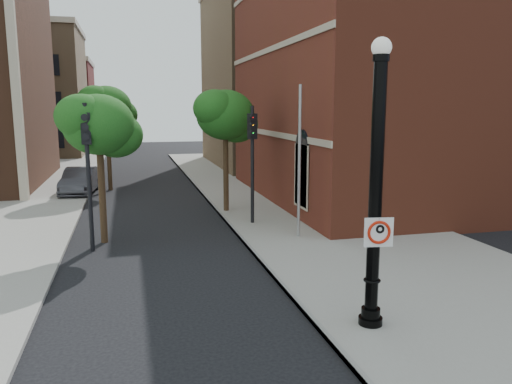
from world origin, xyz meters
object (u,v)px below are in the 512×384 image
object	(u,v)px
no_parking_sign	(379,232)
traffic_signal_right	(252,146)
lamppost	(375,201)
parked_car	(80,181)
traffic_signal_left	(87,153)

from	to	relation	value
no_parking_sign	traffic_signal_right	size ratio (longest dim) A/B	0.13
traffic_signal_right	lamppost	bearing A→B (deg)	-106.48
parked_car	traffic_signal_right	distance (m)	12.43
no_parking_sign	traffic_signal_left	bearing A→B (deg)	137.23
no_parking_sign	traffic_signal_right	world-z (taller)	traffic_signal_right
parked_car	traffic_signal_left	world-z (taller)	traffic_signal_left
lamppost	traffic_signal_left	world-z (taller)	lamppost
parked_car	traffic_signal_right	xyz separation A→B (m)	(7.47, -9.62, 2.52)
no_parking_sign	traffic_signal_left	distance (m)	10.16
lamppost	traffic_signal_right	size ratio (longest dim) A/B	1.28
traffic_signal_left	traffic_signal_right	size ratio (longest dim) A/B	1.02
parked_car	traffic_signal_left	size ratio (longest dim) A/B	0.90
lamppost	no_parking_sign	xyz separation A→B (m)	(0.03, -0.16, -0.62)
lamppost	parked_car	size ratio (longest dim) A/B	1.39
no_parking_sign	parked_car	xyz separation A→B (m)	(-7.66, 19.76, -1.49)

